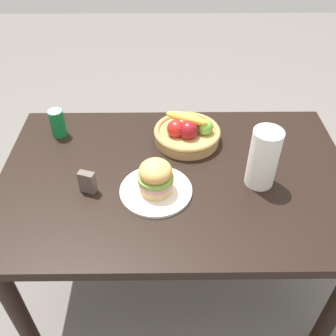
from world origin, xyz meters
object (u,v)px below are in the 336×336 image
at_px(fruit_basket, 187,132).
at_px(napkin_holder, 87,182).
at_px(sandwich, 156,177).
at_px(plate, 156,191).
at_px(paper_towel_roll, 263,158).
at_px(soda_can, 58,123).

xyz_separation_m(fruit_basket, napkin_holder, (-0.39, -0.31, -0.00)).
xyz_separation_m(sandwich, fruit_basket, (0.13, 0.32, -0.03)).
distance_m(plate, paper_towel_roll, 0.42).
distance_m(plate, soda_can, 0.57).
bearing_deg(plate, soda_can, 139.85).
xyz_separation_m(plate, napkin_holder, (-0.25, 0.01, 0.04)).
height_order(soda_can, paper_towel_roll, paper_towel_roll).
distance_m(sandwich, napkin_holder, 0.26).
bearing_deg(soda_can, paper_towel_roll, -20.87).
bearing_deg(fruit_basket, sandwich, -112.53).
height_order(sandwich, paper_towel_roll, paper_towel_roll).
bearing_deg(plate, fruit_basket, 67.47).
bearing_deg(soda_can, plate, -40.15).
height_order(plate, soda_can, soda_can).
height_order(paper_towel_roll, napkin_holder, paper_towel_roll).
relative_size(soda_can, napkin_holder, 1.40).
relative_size(plate, paper_towel_roll, 1.14).
xyz_separation_m(fruit_basket, paper_towel_roll, (0.27, -0.27, 0.07)).
bearing_deg(sandwich, soda_can, 139.85).
distance_m(soda_can, paper_towel_roll, 0.90).
height_order(plate, napkin_holder, napkin_holder).
distance_m(soda_can, napkin_holder, 0.41).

